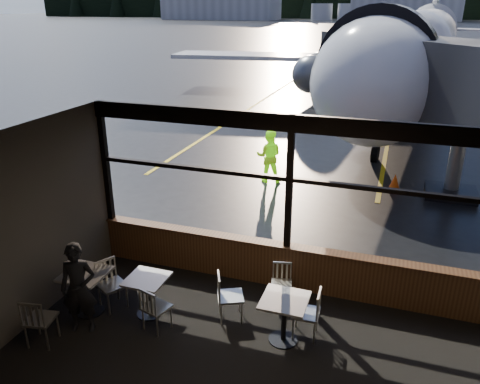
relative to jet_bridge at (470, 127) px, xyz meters
The scene contains 26 objects.
ground_plane 114.58m from the jet_bridge, 91.80° to the left, with size 520.00×520.00×0.00m, color black.
ceiling 9.31m from the jet_bridge, 112.95° to the right, with size 8.00×6.00×0.04m, color #38332D.
window_sill 6.82m from the jet_bridge, 123.21° to the right, with size 8.00×0.28×0.90m, color #4C2B17.
window_header 6.66m from the jet_bridge, 123.21° to the right, with size 8.00×0.18×0.30m, color black.
mullion_left 9.34m from the jet_bridge, 143.93° to the right, with size 0.12×0.12×2.60m, color black.
mullion_centre 6.57m from the jet_bridge, 123.21° to the right, with size 0.12×0.12×2.60m, color black.
window_transom 6.57m from the jet_bridge, 123.21° to the right, with size 8.00×0.10×0.08m, color black.
jet_bridge is the anchor object (origin of this frame).
cafe_table_near 8.05m from the jet_bridge, 114.46° to the right, with size 0.75×0.75×0.83m, color #AAA69D, non-canonical shape.
cafe_table_mid 9.40m from the jet_bridge, 128.52° to the right, with size 0.70×0.70×0.77m, color #ABA59D, non-canonical shape.
cafe_table_left 10.30m from the jet_bridge, 132.23° to the right, with size 0.76×0.76×0.84m, color gray, non-canonical shape.
chair_near_e 7.71m from the jet_bridge, 112.96° to the right, with size 0.50×0.50×0.92m, color beige, non-canonical shape.
chair_near_w 8.29m from the jet_bridge, 121.98° to the right, with size 0.51×0.51×0.93m, color #A9A599, non-canonical shape.
chair_near_n 7.30m from the jet_bridge, 120.13° to the right, with size 0.44×0.44×0.80m, color #ABA79B, non-canonical shape.
chair_mid_s 9.44m from the jet_bridge, 125.63° to the right, with size 0.48×0.48×0.87m, color beige, non-canonical shape.
chair_mid_w 9.86m from the jet_bridge, 131.84° to the right, with size 0.52×0.52×0.95m, color beige, non-canonical shape.
chair_left_s 11.15m from the jet_bridge, 129.70° to the right, with size 0.50×0.50×0.93m, color beige, non-canonical shape.
passenger 10.44m from the jet_bridge, 129.78° to the right, with size 0.60×0.40×1.66m, color black.
ground_crew 5.75m from the jet_bridge, behind, with size 0.81×0.63×1.67m, color #BFF219.
cone_nose 2.75m from the jet_bridge, 155.40° to the left, with size 0.36×0.36×0.50m, color #FE6B08.
hangar_left 189.41m from the jet_bridge, 112.87° to the left, with size 45.00×18.00×11.00m, color silver, non-canonical shape.
hangar_mid 179.56m from the jet_bridge, 91.15° to the left, with size 38.00×15.00×10.00m, color silver, non-canonical shape.
fuel_tank_a 179.67m from the jet_bridge, 100.78° to the left, with size 8.00×8.00×6.00m, color silver.
fuel_tank_b 178.07m from the jet_bridge, 97.62° to the left, with size 8.00×8.00×6.00m, color silver.
fuel_tank_c 177.02m from the jet_bridge, 94.41° to the left, with size 8.00×8.00×6.00m, color silver.
treeline 204.57m from the jet_bridge, 91.01° to the left, with size 360.00×3.00×12.00m, color black.
Camera 1 is at (1.73, -7.93, 5.27)m, focal length 35.00 mm.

